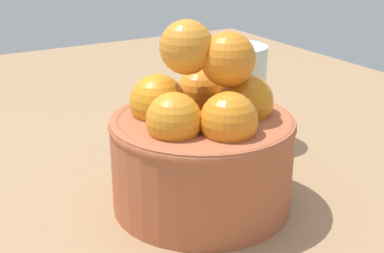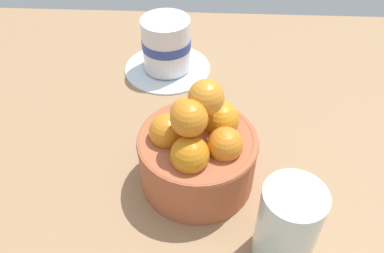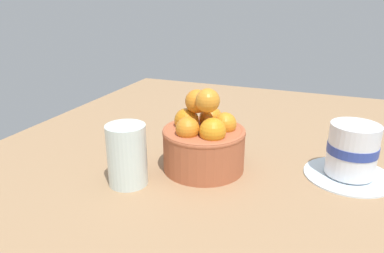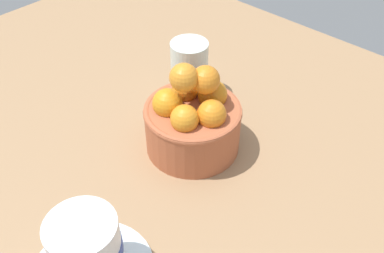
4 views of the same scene
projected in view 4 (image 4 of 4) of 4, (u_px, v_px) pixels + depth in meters
The scene contains 4 objects.
ground_plane at pixel (193, 157), 67.41cm from camera, with size 118.14×85.86×4.94cm, color #997551.
terracotta_bowl at pixel (193, 119), 62.43cm from camera, with size 13.84×13.84×14.31cm.
coffee_cup at pixel (87, 253), 47.34cm from camera, with size 14.11×14.11×9.03cm.
water_glass at pixel (189, 69), 72.41cm from camera, with size 6.15×6.15×9.71cm, color silver.
Camera 4 is at (32.23, -35.03, 45.50)cm, focal length 41.35 mm.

